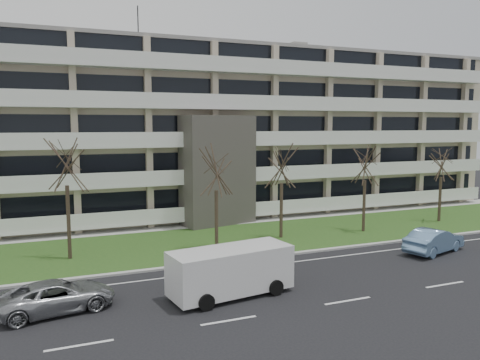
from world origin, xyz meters
name	(u,v)px	position (x,y,z in m)	size (l,w,h in m)	color
ground	(348,301)	(0.00, 0.00, 0.00)	(160.00, 160.00, 0.00)	black
grass_verge	(243,238)	(0.00, 13.00, 0.03)	(90.00, 10.00, 0.06)	#214C19
curb	(273,256)	(0.00, 8.00, 0.06)	(90.00, 0.35, 0.12)	#B2B2AD
sidewalk	(218,223)	(0.00, 18.50, 0.04)	(90.00, 2.00, 0.08)	#B2B2AD
lane_edge_line	(284,263)	(0.00, 6.50, 0.01)	(90.00, 0.12, 0.01)	white
apartment_building	(194,131)	(-0.01, 25.32, 7.61)	(60.50, 15.10, 18.75)	beige
silver_pickup	(57,296)	(-12.70, 3.82, 0.69)	(2.29, 4.97, 1.38)	#A3A5AA
blue_sedan	(434,240)	(10.11, 4.99, 0.79)	(1.68, 4.81, 1.58)	#7BA6D5
white_van	(232,267)	(-4.77, 2.77, 1.39)	(6.25, 3.12, 2.32)	white
tree_2	(66,156)	(-11.88, 12.20, 6.37)	(4.10, 4.10, 8.19)	#382B21
tree_3	(216,168)	(-2.65, 11.21, 5.44)	(3.50, 3.50, 7.01)	#382B21
tree_4	(282,162)	(2.68, 12.20, 5.61)	(3.61, 3.61, 7.21)	#382B21
tree_5	(365,160)	(9.52, 11.60, 5.58)	(3.59, 3.59, 7.18)	#382B21
tree_6	(442,159)	(17.85, 12.31, 5.35)	(3.44, 3.44, 6.89)	#382B21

